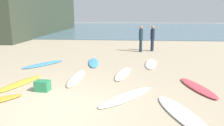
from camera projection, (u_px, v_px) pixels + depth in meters
The scene contains 14 objects.
ground_plane at pixel (58, 108), 5.96m from camera, with size 120.00×120.00×0.00m, color tan.
ocean_water at pixel (121, 28), 40.63m from camera, with size 120.00×40.00×0.08m, color slate.
surfboard_0 at pixel (94, 63), 11.33m from camera, with size 0.52×2.25×0.09m, color #459CDC.
surfboard_1 at pixel (77, 78), 8.65m from camera, with size 0.49×2.42×0.08m, color beige.
surfboard_2 at pixel (198, 87), 7.48m from camera, with size 0.51×2.21×0.09m, color #DE4652.
surfboard_3 at pixel (127, 97), 6.68m from camera, with size 0.53×2.38×0.07m, color white.
surfboard_4 at pixel (182, 114), 5.52m from camera, with size 0.59×2.44×0.07m, color white.
surfboard_5 at pixel (151, 64), 11.14m from camera, with size 0.56×2.52×0.07m, color silver.
surfboard_6 at pixel (20, 83), 7.95m from camera, with size 0.48×2.30×0.08m, color yellow.
surfboard_8 at pixel (44, 64), 10.98m from camera, with size 0.53×2.35×0.08m, color #469EE3.
surfboard_9 at pixel (123, 73), 9.28m from camera, with size 0.53×2.29×0.07m, color #EFE4C2.
beachgoer_near at pixel (152, 37), 14.91m from camera, with size 0.38×0.38×1.73m.
beachgoer_mid at pixel (141, 37), 14.59m from camera, with size 0.34×0.34×1.74m.
beach_cooler at pixel (42, 86), 7.24m from camera, with size 0.46×0.34×0.35m, color #287F51.
Camera 1 is at (1.93, -5.40, 2.49)m, focal length 35.25 mm.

